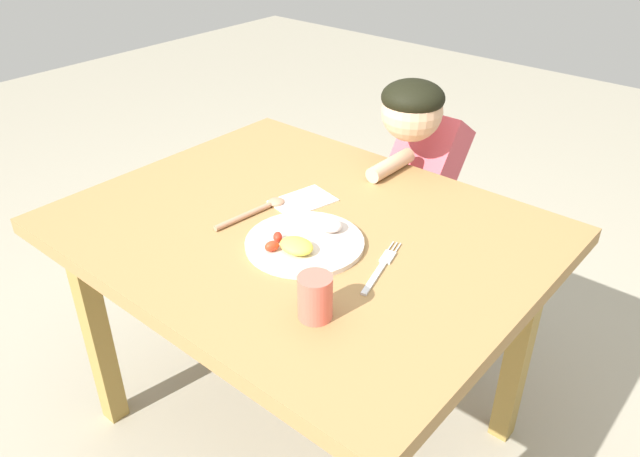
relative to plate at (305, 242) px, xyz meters
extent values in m
plane|color=#9C9580|center=(-0.07, 0.07, -0.72)|extent=(8.00, 8.00, 0.00)
cube|color=#9C7443|center=(-0.07, 0.07, -0.03)|extent=(1.15, 0.92, 0.04)
cube|color=olive|center=(-0.55, -0.29, -0.39)|extent=(0.06, 0.06, 0.67)
cube|color=olive|center=(-0.55, 0.43, -0.39)|extent=(0.06, 0.06, 0.67)
cube|color=olive|center=(0.40, 0.43, -0.39)|extent=(0.06, 0.06, 0.67)
cylinder|color=beige|center=(0.00, 0.00, 0.00)|extent=(0.28, 0.28, 0.01)
ellipsoid|color=#F9E747|center=(0.01, -0.04, 0.02)|extent=(0.08, 0.06, 0.03)
ellipsoid|color=red|center=(-0.05, -0.04, 0.01)|extent=(0.04, 0.04, 0.02)
ellipsoid|color=red|center=(-0.03, -0.08, 0.01)|extent=(0.03, 0.04, 0.02)
ellipsoid|color=silver|center=(0.01, 0.08, 0.02)|extent=(0.06, 0.05, 0.03)
cube|color=silver|center=(0.20, 0.00, -0.01)|extent=(0.05, 0.13, 0.01)
cube|color=silver|center=(0.18, 0.08, -0.01)|extent=(0.04, 0.05, 0.01)
cylinder|color=silver|center=(0.17, 0.13, -0.01)|extent=(0.01, 0.04, 0.00)
cylinder|color=silver|center=(0.17, 0.13, -0.01)|extent=(0.01, 0.04, 0.00)
cylinder|color=silver|center=(0.16, 0.12, -0.01)|extent=(0.01, 0.04, 0.00)
cylinder|color=tan|center=(-0.20, -0.01, 0.00)|extent=(0.03, 0.17, 0.01)
ellipsoid|color=tan|center=(-0.19, 0.10, 0.00)|extent=(0.05, 0.05, 0.02)
cylinder|color=#E56050|center=(0.19, -0.18, 0.04)|extent=(0.07, 0.07, 0.09)
cube|color=#415174|center=(-0.07, 0.73, -0.46)|extent=(0.19, 0.15, 0.52)
cube|color=#CC4C59|center=(-0.07, 0.63, -0.07)|extent=(0.18, 0.29, 0.35)
sphere|color=#D8A884|center=(-0.07, 0.54, 0.15)|extent=(0.18, 0.18, 0.18)
ellipsoid|color=black|center=(-0.07, 0.54, 0.19)|extent=(0.18, 0.18, 0.10)
cylinder|color=#D8A884|center=(-0.07, 0.45, 0.01)|extent=(0.05, 0.18, 0.05)
cube|color=white|center=(-0.15, 0.16, -0.01)|extent=(0.14, 0.18, 0.00)
camera|label=1|loc=(0.82, -0.90, 0.77)|focal=34.66mm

